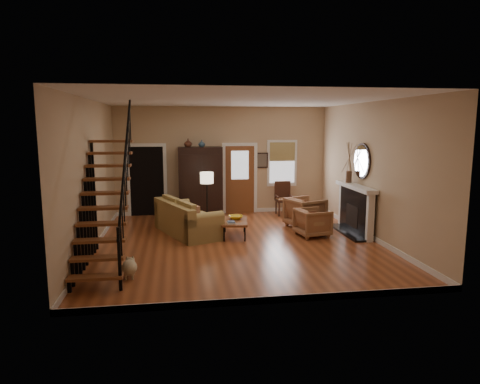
{
  "coord_description": "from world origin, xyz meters",
  "views": [
    {
      "loc": [
        -1.39,
        -9.65,
        2.75
      ],
      "look_at": [
        0.1,
        0.4,
        1.15
      ],
      "focal_mm": 32.0,
      "sensor_mm": 36.0,
      "label": 1
    }
  ],
  "objects": [
    {
      "name": "books",
      "position": [
        -0.13,
        0.3,
        0.43
      ],
      "size": [
        0.19,
        0.27,
        0.05
      ],
      "primitive_type": null,
      "color": "beige",
      "rests_on": "coffee_table"
    },
    {
      "name": "armoire",
      "position": [
        -0.7,
        3.15,
        1.05
      ],
      "size": [
        1.3,
        0.6,
        2.1
      ],
      "primitive_type": null,
      "color": "black",
      "rests_on": "ground"
    },
    {
      "name": "fireplace",
      "position": [
        3.13,
        0.5,
        0.74
      ],
      "size": [
        0.33,
        1.95,
        2.3
      ],
      "color": "black",
      "rests_on": "ground"
    },
    {
      "name": "armchair_right",
      "position": [
        2.02,
        1.3,
        0.41
      ],
      "size": [
        1.14,
        1.13,
        0.81
      ],
      "primitive_type": "imported",
      "rotation": [
        0.0,
        0.0,
        1.93
      ],
      "color": "brown",
      "rests_on": "ground"
    },
    {
      "name": "room",
      "position": [
        -0.41,
        1.76,
        1.51
      ],
      "size": [
        7.0,
        7.33,
        3.3
      ],
      "color": "#984B26",
      "rests_on": "ground"
    },
    {
      "name": "bowl",
      "position": [
        0.04,
        0.75,
        0.45
      ],
      "size": [
        0.36,
        0.36,
        0.09
      ],
      "primitive_type": "imported",
      "color": "yellow",
      "rests_on": "coffee_table"
    },
    {
      "name": "sofa",
      "position": [
        -1.16,
        1.06,
        0.41
      ],
      "size": [
        1.73,
        2.4,
        0.82
      ],
      "primitive_type": null,
      "rotation": [
        0.0,
        0.0,
        0.4
      ],
      "color": "#A6894B",
      "rests_on": "ground"
    },
    {
      "name": "armchair_left",
      "position": [
        1.92,
        0.35,
        0.35
      ],
      "size": [
        0.89,
        0.87,
        0.7
      ],
      "primitive_type": "imported",
      "rotation": [
        0.0,
        0.0,
        1.76
      ],
      "color": "brown",
      "rests_on": "ground"
    },
    {
      "name": "floor_lamp",
      "position": [
        -0.62,
        1.48,
        0.76
      ],
      "size": [
        0.43,
        0.43,
        1.52
      ],
      "primitive_type": null,
      "rotation": [
        0.0,
        0.0,
        -0.28
      ],
      "color": "black",
      "rests_on": "ground"
    },
    {
      "name": "vase_a",
      "position": [
        -1.05,
        3.05,
        2.22
      ],
      "size": [
        0.24,
        0.24,
        0.25
      ],
      "primitive_type": "imported",
      "color": "#4C2619",
      "rests_on": "armoire"
    },
    {
      "name": "staircase",
      "position": [
        -2.78,
        -1.3,
        1.6
      ],
      "size": [
        0.94,
        2.8,
        3.2
      ],
      "primitive_type": null,
      "color": "brown",
      "rests_on": "ground"
    },
    {
      "name": "coffee_table",
      "position": [
        -0.01,
        0.6,
        0.2
      ],
      "size": [
        0.76,
        1.14,
        0.41
      ],
      "primitive_type": null,
      "rotation": [
        0.0,
        0.0,
        -0.14
      ],
      "color": "brown",
      "rests_on": "ground"
    },
    {
      "name": "side_chair",
      "position": [
        1.85,
        2.95,
        0.51
      ],
      "size": [
        0.54,
        0.54,
        1.02
      ],
      "primitive_type": null,
      "color": "#3C1E13",
      "rests_on": "ground"
    },
    {
      "name": "vase_b",
      "position": [
        -0.65,
        3.05,
        2.21
      ],
      "size": [
        0.2,
        0.2,
        0.21
      ],
      "primitive_type": "imported",
      "color": "#334C60",
      "rests_on": "armoire"
    },
    {
      "name": "dog",
      "position": [
        -2.29,
        -2.0,
        0.17
      ],
      "size": [
        0.29,
        0.48,
        0.34
      ],
      "primitive_type": null,
      "rotation": [
        0.0,
        0.0,
        0.04
      ],
      "color": "tan",
      "rests_on": "ground"
    }
  ]
}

